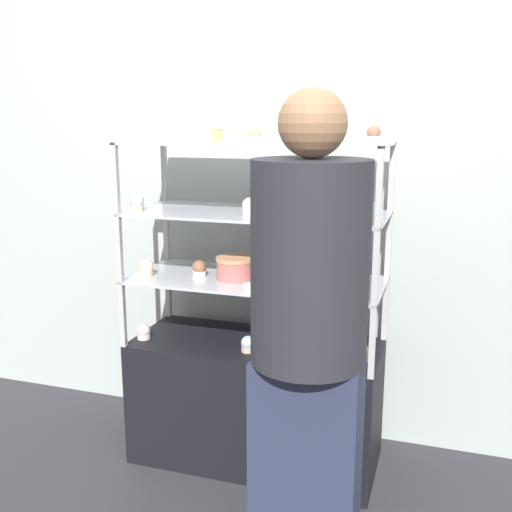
{
  "coord_description": "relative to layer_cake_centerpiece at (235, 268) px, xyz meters",
  "views": [
    {
      "loc": [
        0.81,
        -2.49,
        1.6
      ],
      "look_at": [
        0.0,
        0.0,
        1.0
      ],
      "focal_mm": 42.0,
      "sensor_mm": 36.0,
      "label": 1
    }
  ],
  "objects": [
    {
      "name": "cupcake_2",
      "position": [
        0.59,
        -0.03,
        -0.32
      ],
      "size": [
        0.06,
        0.06,
        0.07
      ],
      "color": "white",
      "rests_on": "display_base"
    },
    {
      "name": "cupcake_12",
      "position": [
        0.6,
        -0.01,
        0.59
      ],
      "size": [
        0.06,
        0.06,
        0.07
      ],
      "color": "white",
      "rests_on": "display_riser_upper"
    },
    {
      "name": "donut_glazed",
      "position": [
        0.32,
        0.03,
        0.58
      ],
      "size": [
        0.12,
        0.12,
        0.04
      ],
      "color": "brown",
      "rests_on": "display_riser_upper"
    },
    {
      "name": "cupcake_8",
      "position": [
        0.1,
        -0.07,
        0.29
      ],
      "size": [
        0.06,
        0.06,
        0.08
      ],
      "color": "beige",
      "rests_on": "display_riser_middle"
    },
    {
      "name": "display_riser_upper",
      "position": [
        0.09,
        0.03,
        0.54
      ],
      "size": [
        1.14,
        0.49,
        0.31
      ],
      "color": "#B7B7BC",
      "rests_on": "display_riser_middle"
    },
    {
      "name": "sheet_cake_frosted",
      "position": [
        -0.17,
        -0.01,
        0.59
      ],
      "size": [
        0.21,
        0.14,
        0.06
      ],
      "color": "#DBBC84",
      "rests_on": "display_riser_upper"
    },
    {
      "name": "back_wall",
      "position": [
        0.09,
        0.42,
        0.36
      ],
      "size": [
        8.0,
        0.05,
        2.6
      ],
      "color": "#A8B2AD",
      "rests_on": "ground_plane"
    },
    {
      "name": "cupcake_6",
      "position": [
        0.61,
        -0.04,
        -0.02
      ],
      "size": [
        0.06,
        0.06,
        0.08
      ],
      "color": "beige",
      "rests_on": "display_riser_lower"
    },
    {
      "name": "cupcake_1",
      "position": [
        0.09,
        -0.08,
        -0.32
      ],
      "size": [
        0.06,
        0.06,
        0.07
      ],
      "color": "#CCB28C",
      "rests_on": "display_base"
    },
    {
      "name": "customer_figure",
      "position": [
        0.47,
        -0.57,
        -0.04
      ],
      "size": [
        0.4,
        0.4,
        1.7
      ],
      "color": "#282D47",
      "rests_on": "ground_plane"
    },
    {
      "name": "cupcake_9",
      "position": [
        0.6,
        -0.03,
        0.29
      ],
      "size": [
        0.06,
        0.06,
        0.08
      ],
      "color": "#CCB28C",
      "rests_on": "display_riser_middle"
    },
    {
      "name": "display_base",
      "position": [
        0.09,
        0.03,
        -0.65
      ],
      "size": [
        1.14,
        0.49,
        0.59
      ],
      "color": "black",
      "rests_on": "ground_plane"
    },
    {
      "name": "cupcake_5",
      "position": [
        0.33,
        -0.08,
        -0.02
      ],
      "size": [
        0.06,
        0.06,
        0.08
      ],
      "color": "beige",
      "rests_on": "display_riser_lower"
    },
    {
      "name": "display_riser_middle",
      "position": [
        0.09,
        0.03,
        0.23
      ],
      "size": [
        1.14,
        0.49,
        0.31
      ],
      "color": "#B7B7BC",
      "rests_on": "display_riser_lower"
    },
    {
      "name": "price_tag_1",
      "position": [
        0.13,
        -0.19,
        -0.03
      ],
      "size": [
        0.04,
        0.0,
        0.04
      ],
      "color": "white",
      "rests_on": "display_riser_lower"
    },
    {
      "name": "cupcake_11",
      "position": [
        0.1,
        -0.03,
        0.59
      ],
      "size": [
        0.06,
        0.06,
        0.07
      ],
      "color": "beige",
      "rests_on": "display_riser_upper"
    },
    {
      "name": "price_tag_3",
      "position": [
        -0.33,
        -0.19,
        0.58
      ],
      "size": [
        0.04,
        0.0,
        0.04
      ],
      "color": "white",
      "rests_on": "display_riser_upper"
    },
    {
      "name": "cupcake_0",
      "position": [
        -0.43,
        -0.08,
        -0.32
      ],
      "size": [
        0.06,
        0.06,
        0.07
      ],
      "color": "beige",
      "rests_on": "display_base"
    },
    {
      "name": "display_riser_lower",
      "position": [
        0.09,
        0.03,
        -0.07
      ],
      "size": [
        1.14,
        0.49,
        0.31
      ],
      "color": "#B7B7BC",
      "rests_on": "display_base"
    },
    {
      "name": "cupcake_10",
      "position": [
        -0.42,
        -0.05,
        0.59
      ],
      "size": [
        0.06,
        0.06,
        0.07
      ],
      "color": "#CCB28C",
      "rests_on": "display_riser_upper"
    },
    {
      "name": "cupcake_7",
      "position": [
        -0.43,
        -0.09,
        0.29
      ],
      "size": [
        0.06,
        0.06,
        0.08
      ],
      "color": "#CCB28C",
      "rests_on": "display_riser_middle"
    },
    {
      "name": "cupcake_3",
      "position": [
        -0.41,
        -0.06,
        -0.02
      ],
      "size": [
        0.06,
        0.06,
        0.08
      ],
      "color": "#CCB28C",
      "rests_on": "display_riser_lower"
    },
    {
      "name": "ground_plane",
      "position": [
        0.09,
        0.03,
        -0.94
      ],
      "size": [
        20.0,
        20.0,
        0.0
      ],
      "primitive_type": "plane",
      "color": "#2D2D33"
    },
    {
      "name": "price_tag_2",
      "position": [
        0.32,
        -0.19,
        0.28
      ],
      "size": [
        0.04,
        0.0,
        0.04
      ],
      "color": "white",
      "rests_on": "display_riser_middle"
    },
    {
      "name": "price_tag_0",
      "position": [
        0.27,
        -0.19,
        -0.34
      ],
      "size": [
        0.04,
        0.0,
        0.04
      ],
      "color": "white",
      "rests_on": "display_base"
    },
    {
      "name": "layer_cake_centerpiece",
      "position": [
        0.0,
        0.0,
        0.0
      ],
      "size": [
        0.17,
        0.17,
        0.1
      ],
      "color": "#C66660",
      "rests_on": "display_riser_lower"
    },
    {
      "name": "cupcake_4",
      "position": [
        -0.17,
        -0.01,
        -0.02
      ],
      "size": [
        0.06,
        0.06,
        0.08
      ],
      "color": "white",
      "rests_on": "display_riser_lower"
    }
  ]
}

